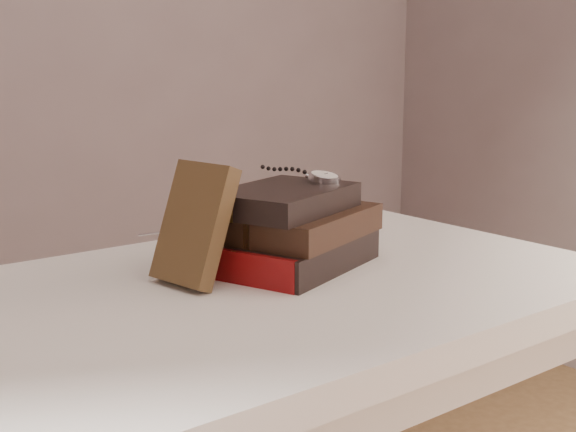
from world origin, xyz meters
TOP-DOWN VIEW (x-y plane):
  - table at (0.00, 0.35)m, footprint 1.00×0.60m
  - book_stack at (0.10, 0.39)m, footprint 0.27×0.23m
  - journal at (-0.05, 0.40)m, footprint 0.10×0.11m
  - pocket_watch at (0.17, 0.40)m, footprint 0.06×0.15m
  - eyeglasses at (0.00, 0.43)m, footprint 0.13×0.14m

SIDE VIEW (x-z plane):
  - table at x=0.00m, z-range 0.28..1.03m
  - book_stack at x=0.10m, z-range 0.75..0.86m
  - eyeglasses at x=0.00m, z-range 0.79..0.84m
  - journal at x=-0.05m, z-range 0.75..0.91m
  - pocket_watch at x=0.17m, z-range 0.86..0.88m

